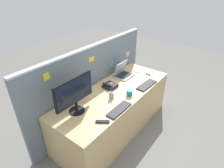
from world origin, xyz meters
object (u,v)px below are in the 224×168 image
(desk_phone, at_px, (110,86))
(computer_mouse_right_hand, at_px, (148,74))
(desktop_monitor, at_px, (74,93))
(tv_remote, at_px, (103,122))
(keyboard_main, at_px, (147,85))
(cell_phone_silver_slab, at_px, (138,72))
(keyboard_spare, at_px, (119,109))
(coffee_mug, at_px, (130,93))
(laptop, at_px, (123,73))
(pen_cup, at_px, (111,95))

(desk_phone, bearing_deg, computer_mouse_right_hand, -19.24)
(desktop_monitor, relative_size, tv_remote, 3.49)
(desk_phone, relative_size, keyboard_main, 0.47)
(computer_mouse_right_hand, xyz_separation_m, cell_phone_silver_slab, (-0.02, 0.20, -0.01))
(desk_phone, bearing_deg, keyboard_spare, -130.06)
(keyboard_spare, relative_size, computer_mouse_right_hand, 4.05)
(keyboard_main, bearing_deg, cell_phone_silver_slab, 49.20)
(coffee_mug, bearing_deg, computer_mouse_right_hand, 7.38)
(laptop, xyz_separation_m, computer_mouse_right_hand, (0.32, -0.34, -0.05))
(keyboard_spare, height_order, computer_mouse_right_hand, computer_mouse_right_hand)
(keyboard_main, relative_size, tv_remote, 2.43)
(desk_phone, relative_size, cell_phone_silver_slab, 1.57)
(desktop_monitor, relative_size, desk_phone, 3.05)
(keyboard_spare, bearing_deg, desk_phone, 50.21)
(keyboard_main, bearing_deg, laptop, 88.14)
(desk_phone, xyz_separation_m, keyboard_main, (0.41, -0.44, -0.02))
(keyboard_spare, bearing_deg, tv_remote, 176.17)
(desktop_monitor, height_order, keyboard_main, desktop_monitor)
(desktop_monitor, distance_m, coffee_mug, 0.85)
(desktop_monitor, distance_m, keyboard_main, 1.25)
(computer_mouse_right_hand, relative_size, cell_phone_silver_slab, 0.81)
(pen_cup, relative_size, coffee_mug, 1.42)
(desk_phone, distance_m, keyboard_main, 0.60)
(desktop_monitor, height_order, coffee_mug, desktop_monitor)
(desktop_monitor, xyz_separation_m, tv_remote, (0.04, -0.41, -0.27))
(keyboard_spare, bearing_deg, keyboard_main, 1.48)
(desk_phone, distance_m, coffee_mug, 0.37)
(laptop, bearing_deg, desk_phone, -171.59)
(pen_cup, bearing_deg, tv_remote, -154.29)
(laptop, bearing_deg, pen_cup, -158.24)
(laptop, xyz_separation_m, keyboard_spare, (-0.83, -0.52, -0.05))
(desktop_monitor, bearing_deg, laptop, 4.06)
(keyboard_spare, distance_m, tv_remote, 0.32)
(desk_phone, xyz_separation_m, computer_mouse_right_hand, (0.77, -0.27, -0.02))
(laptop, relative_size, coffee_mug, 2.50)
(keyboard_main, bearing_deg, pen_cup, 162.38)
(keyboard_main, xyz_separation_m, computer_mouse_right_hand, (0.36, 0.17, 0.01))
(desktop_monitor, xyz_separation_m, pen_cup, (0.51, -0.18, -0.23))
(keyboard_spare, xyz_separation_m, pen_cup, (0.16, 0.25, 0.04))
(keyboard_spare, height_order, tv_remote, keyboard_spare)
(desktop_monitor, height_order, tv_remote, desktop_monitor)
(desk_phone, height_order, pen_cup, pen_cup)
(keyboard_main, relative_size, computer_mouse_right_hand, 4.14)
(desktop_monitor, relative_size, coffee_mug, 4.66)
(laptop, bearing_deg, keyboard_main, -94.73)
(keyboard_main, height_order, pen_cup, pen_cup)
(computer_mouse_right_hand, bearing_deg, cell_phone_silver_slab, 105.44)
(desk_phone, xyz_separation_m, coffee_mug, (-0.00, -0.37, 0.01))
(keyboard_spare, relative_size, coffee_mug, 3.18)
(keyboard_spare, xyz_separation_m, coffee_mug, (0.38, 0.08, 0.03))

